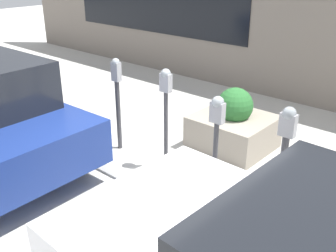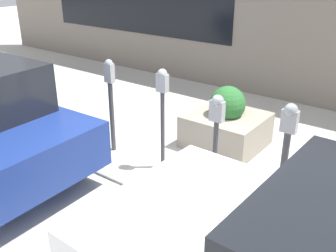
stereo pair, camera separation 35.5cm
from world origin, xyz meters
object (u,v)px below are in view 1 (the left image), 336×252
Objects in this scene: parking_meter_middle at (166,100)px; planter_box at (233,126)px; parking_meter_fourth at (117,93)px; parking_meter_nearest at (285,148)px; parking_meter_second at (217,125)px.

parking_meter_middle is 1.42m from planter_box.
parking_meter_fourth reaches higher than planter_box.
planter_box is (-0.36, -1.19, -0.68)m from parking_meter_middle.
parking_meter_nearest is 1.06× the size of parking_meter_second.
planter_box is at bearing -67.27° from parking_meter_second.
parking_meter_nearest is 0.89m from parking_meter_second.
parking_meter_middle is 1.01× the size of parking_meter_fourth.
planter_box is at bearing -137.38° from parking_meter_fourth.
parking_meter_middle is at bearing -178.50° from parking_meter_fourth.
parking_meter_nearest is at bearing -179.28° from parking_meter_second.
parking_meter_second is at bearing 112.73° from planter_box.
parking_meter_nearest is at bearing 178.54° from parking_meter_middle.
parking_meter_nearest reaches higher than planter_box.
parking_meter_middle reaches higher than parking_meter_second.
parking_meter_second is (0.89, 0.01, 0.03)m from parking_meter_nearest.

